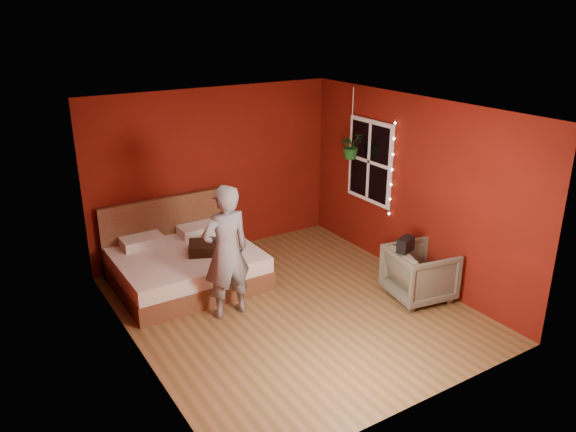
% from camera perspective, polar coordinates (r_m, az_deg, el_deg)
% --- Properties ---
extents(floor, '(4.50, 4.50, 0.00)m').
position_cam_1_polar(floor, '(7.44, 0.44, -9.34)').
color(floor, brown).
rests_on(floor, ground).
extents(room_walls, '(4.04, 4.54, 2.62)m').
position_cam_1_polar(room_walls, '(6.76, 0.48, 3.10)').
color(room_walls, maroon).
rests_on(room_walls, ground).
extents(window, '(0.05, 0.97, 1.27)m').
position_cam_1_polar(window, '(8.64, 8.31, 5.51)').
color(window, white).
rests_on(window, room_walls).
extents(fairy_lights, '(0.04, 0.04, 1.45)m').
position_cam_1_polar(fairy_lights, '(8.25, 10.52, 4.66)').
color(fairy_lights, silver).
rests_on(fairy_lights, room_walls).
extents(bed, '(1.93, 1.64, 1.06)m').
position_cam_1_polar(bed, '(8.13, -10.49, -4.78)').
color(bed, brown).
rests_on(bed, ground).
extents(person, '(0.64, 0.43, 1.73)m').
position_cam_1_polar(person, '(6.97, -6.31, -3.66)').
color(person, slate).
rests_on(person, ground).
extents(armchair, '(0.92, 0.90, 0.72)m').
position_cam_1_polar(armchair, '(7.73, 13.22, -5.68)').
color(armchair, '#5D5C49').
rests_on(armchair, ground).
extents(handbag, '(0.29, 0.22, 0.19)m').
position_cam_1_polar(handbag, '(7.42, 11.85, -2.84)').
color(handbag, black).
rests_on(handbag, armchair).
extents(throw_pillow, '(0.54, 0.54, 0.15)m').
position_cam_1_polar(throw_pillow, '(7.90, -8.54, -3.20)').
color(throw_pillow, black).
rests_on(throw_pillow, bed).
extents(hanging_plant, '(0.38, 0.34, 1.07)m').
position_cam_1_polar(hanging_plant, '(8.61, 6.44, 7.13)').
color(hanging_plant, silver).
rests_on(hanging_plant, room_walls).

